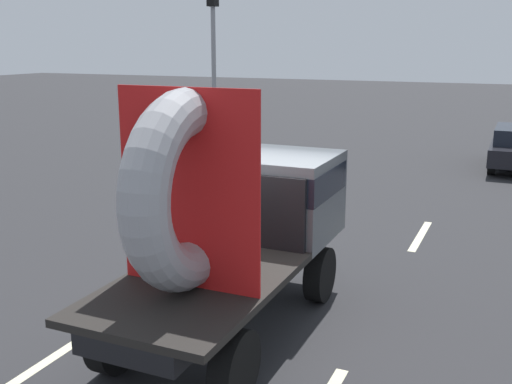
% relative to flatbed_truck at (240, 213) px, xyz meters
% --- Properties ---
extents(ground_plane, '(120.00, 120.00, 0.00)m').
position_rel_flatbed_truck_xyz_m(ground_plane, '(-0.06, 0.41, -1.69)').
color(ground_plane, '#28282B').
extents(flatbed_truck, '(2.02, 5.00, 3.59)m').
position_rel_flatbed_truck_xyz_m(flatbed_truck, '(0.00, 0.00, 0.00)').
color(flatbed_truck, black).
rests_on(flatbed_truck, ground_plane).
extents(traffic_light, '(0.42, 0.36, 6.22)m').
position_rel_flatbed_truck_xyz_m(traffic_light, '(-6.55, 11.66, 2.33)').
color(traffic_light, gray).
rests_on(traffic_light, ground_plane).
extents(lane_dash_left_near, '(0.16, 2.14, 0.01)m').
position_rel_flatbed_truck_xyz_m(lane_dash_left_near, '(-1.81, -2.11, -1.69)').
color(lane_dash_left_near, beige).
rests_on(lane_dash_left_near, ground_plane).
extents(lane_dash_left_far, '(0.16, 2.63, 0.01)m').
position_rel_flatbed_truck_xyz_m(lane_dash_left_far, '(-1.81, 5.23, -1.69)').
color(lane_dash_left_far, beige).
rests_on(lane_dash_left_far, ground_plane).
extents(lane_dash_right_far, '(0.16, 2.27, 0.01)m').
position_rel_flatbed_truck_xyz_m(lane_dash_right_far, '(1.81, 5.32, -1.69)').
color(lane_dash_right_far, beige).
rests_on(lane_dash_right_far, ground_plane).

